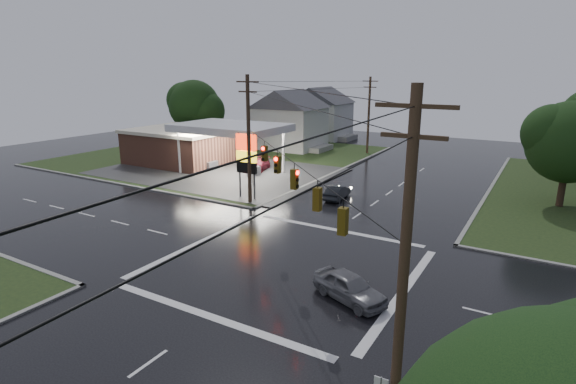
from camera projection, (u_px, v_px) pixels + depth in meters
The scene contains 15 objects.
ground at pixel (288, 264), 27.05m from camera, with size 120.00×120.00×0.00m, color black.
grass_nw at pixel (221, 156), 61.40m from camera, with size 36.00×36.00×0.08m, color #1E3116.
gas_station at pixel (190, 144), 55.35m from camera, with size 26.20×18.00×5.60m.
pylon_sign at pixel (246, 155), 39.88m from camera, with size 2.00×0.35×6.00m.
utility_pole_nw at pixel (249, 138), 38.11m from camera, with size 2.20×0.32×11.00m.
utility_pole_se at pixel (404, 270), 13.00m from camera, with size 2.20×0.32×11.00m.
utility_pole_n at pixel (369, 114), 61.86m from camera, with size 2.20×0.32×10.50m.
traffic_signals at pixel (288, 159), 25.33m from camera, with size 26.87×26.87×1.47m.
house_near at pixel (290, 119), 66.09m from camera, with size 11.05×8.48×8.60m.
house_far at pixel (320, 112), 76.56m from camera, with size 11.05×8.48×8.60m.
tree_nw_behind at pixel (195, 106), 66.96m from camera, with size 8.93×7.60×10.00m.
tree_ne_near at pixel (571, 143), 36.93m from camera, with size 7.99×6.80×8.98m.
car_north at pixel (337, 192), 40.68m from camera, with size 1.35×3.86×1.27m, color black.
car_crossing at pixel (350, 287), 22.69m from camera, with size 1.69×4.21×1.43m, color slate.
car_pump at pixel (258, 165), 52.13m from camera, with size 1.92×4.72×1.37m, color maroon.
Camera 1 is at (12.69, -21.50, 11.31)m, focal length 28.00 mm.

